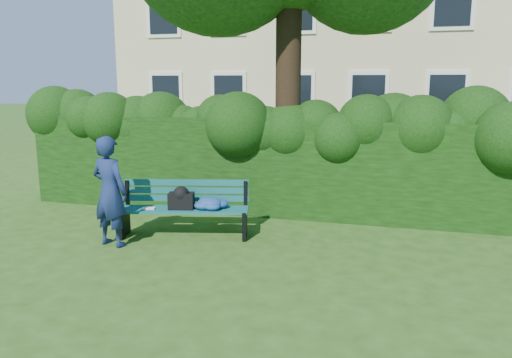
# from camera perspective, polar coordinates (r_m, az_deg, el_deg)

# --- Properties ---
(ground) EXTENTS (80.00, 80.00, 0.00)m
(ground) POSITION_cam_1_polar(r_m,az_deg,el_deg) (7.62, -1.22, -7.88)
(ground) COLOR #2B4D15
(ground) RESTS_ON ground
(hedge) EXTENTS (10.00, 1.00, 1.80)m
(hedge) POSITION_cam_1_polar(r_m,az_deg,el_deg) (9.46, 2.59, 1.51)
(hedge) COLOR black
(hedge) RESTS_ON ground
(park_bench) EXTENTS (2.13, 1.03, 0.89)m
(park_bench) POSITION_cam_1_polar(r_m,az_deg,el_deg) (8.12, -7.55, -3.06)
(park_bench) COLOR #115554
(park_bench) RESTS_ON ground
(man_reading) EXTENTS (0.69, 0.53, 1.69)m
(man_reading) POSITION_cam_1_polar(r_m,az_deg,el_deg) (7.84, -16.37, -1.38)
(man_reading) COLOR navy
(man_reading) RESTS_ON ground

